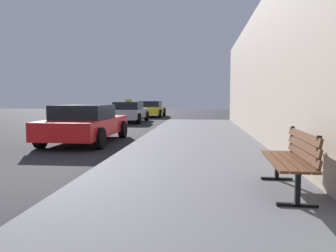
{
  "coord_description": "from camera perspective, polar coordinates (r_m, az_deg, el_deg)",
  "views": [
    {
      "loc": [
        4.08,
        -4.96,
        1.49
      ],
      "look_at": [
        3.34,
        2.35,
        0.87
      ],
      "focal_mm": 35.29,
      "sensor_mm": 36.0,
      "label": 1
    }
  ],
  "objects": [
    {
      "name": "car_silver",
      "position": [
        20.78,
        -6.72,
        2.45
      ],
      "size": [
        1.94,
        4.44,
        1.43
      ],
      "color": "#B7B7BF",
      "rests_on": "ground_plane"
    },
    {
      "name": "car_yellow",
      "position": [
        26.86,
        -2.99,
        3.0
      ],
      "size": [
        2.05,
        4.59,
        1.27
      ],
      "color": "yellow",
      "rests_on": "ground_plane"
    },
    {
      "name": "car_red",
      "position": [
        11.44,
        -14.05,
        0.44
      ],
      "size": [
        2.05,
        4.43,
        1.27
      ],
      "color": "red",
      "rests_on": "ground_plane"
    },
    {
      "name": "sidewalk",
      "position": [
        5.16,
        4.75,
        -11.13
      ],
      "size": [
        4.0,
        32.0,
        0.15
      ],
      "primitive_type": "cube",
      "color": "#5B5B60",
      "rests_on": "ground_plane"
    },
    {
      "name": "bench",
      "position": [
        5.05,
        20.8,
        -4.96
      ],
      "size": [
        0.56,
        1.62,
        0.89
      ],
      "rotation": [
        0.0,
        0.0,
        -0.04
      ],
      "color": "brown",
      "rests_on": "sidewalk"
    }
  ]
}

